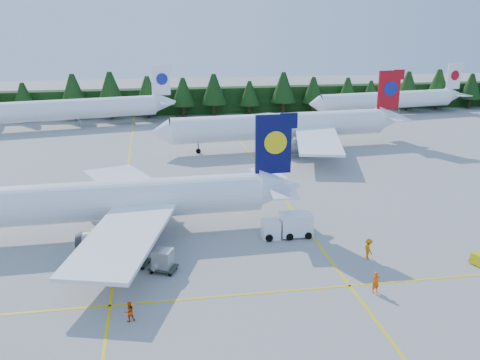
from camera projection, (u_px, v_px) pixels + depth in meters
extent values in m
plane|color=#9D9C97|center=(266.00, 261.00, 50.32)|extent=(320.00, 320.00, 0.00)
cube|color=yellow|center=(124.00, 200.00, 66.99)|extent=(0.25, 120.00, 0.01)
cube|color=yellow|center=(279.00, 192.00, 70.13)|extent=(0.25, 120.00, 0.01)
cube|color=yellow|center=(281.00, 292.00, 44.66)|extent=(80.00, 0.25, 0.01)
cube|color=black|center=(194.00, 101.00, 126.81)|extent=(220.00, 4.00, 6.00)
cylinder|color=white|center=(92.00, 201.00, 55.21)|extent=(35.45, 5.20, 4.16)
cube|color=#08093E|center=(273.00, 144.00, 57.25)|extent=(3.96, 0.48, 6.44)
cube|color=white|center=(124.00, 181.00, 64.26)|extent=(11.12, 16.78, 1.18)
cylinder|color=gray|center=(106.00, 201.00, 61.67)|extent=(3.60, 2.29, 2.18)
cube|color=white|center=(122.00, 238.00, 47.68)|extent=(10.37, 16.71, 1.18)
cylinder|color=gray|center=(101.00, 242.00, 50.35)|extent=(3.60, 2.29, 2.18)
cylinder|color=white|center=(280.00, 126.00, 92.36)|extent=(37.93, 7.66, 4.43)
cone|color=white|center=(161.00, 132.00, 87.51)|extent=(3.47, 4.68, 4.43)
cube|color=#AB0B13|center=(389.00, 90.00, 95.61)|extent=(4.23, 0.75, 6.87)
cube|color=white|center=(280.00, 119.00, 102.07)|extent=(12.60, 17.90, 1.26)
cylinder|color=gray|center=(274.00, 131.00, 99.22)|extent=(3.96, 2.64, 2.33)
cube|color=white|center=(318.00, 140.00, 84.61)|extent=(10.24, 17.70, 1.26)
cylinder|color=gray|center=(298.00, 146.00, 87.31)|extent=(3.96, 2.64, 2.33)
cylinder|color=gray|center=(198.00, 148.00, 89.84)|extent=(0.27, 0.27, 1.88)
cylinder|color=white|center=(68.00, 109.00, 110.01)|extent=(36.03, 10.71, 4.22)
cube|color=white|center=(161.00, 80.00, 114.85)|extent=(4.01, 1.10, 6.54)
cylinder|color=white|center=(386.00, 100.00, 124.12)|extent=(33.69, 8.74, 3.94)
cone|color=white|center=(315.00, 104.00, 118.83)|extent=(3.30, 4.30, 3.94)
cube|color=white|center=(454.00, 76.00, 128.00)|extent=(3.75, 0.88, 6.10)
cylinder|color=gray|center=(336.00, 115.00, 121.21)|extent=(0.24, 0.24, 1.58)
cube|color=white|center=(144.00, 218.00, 59.57)|extent=(4.54, 3.55, 1.06)
cube|color=gray|center=(150.00, 198.00, 60.86)|extent=(2.94, 4.12, 2.85)
cube|color=gray|center=(156.00, 183.00, 62.26)|extent=(2.04, 1.75, 0.12)
cube|color=white|center=(271.00, 229.00, 55.32)|extent=(1.80, 1.80, 1.89)
cube|color=black|center=(271.00, 225.00, 55.19)|extent=(1.53, 1.71, 0.81)
cube|color=white|center=(296.00, 224.00, 55.62)|extent=(3.24, 1.98, 2.34)
cube|color=#333728|center=(136.00, 261.00, 49.27)|extent=(2.81, 2.56, 0.15)
cube|color=#B5B7BA|center=(136.00, 252.00, 49.02)|extent=(2.11, 2.09, 1.61)
cube|color=#333728|center=(164.00, 267.00, 48.07)|extent=(2.81, 2.56, 0.15)
cube|color=#B5B7BA|center=(163.00, 258.00, 47.81)|extent=(2.11, 2.09, 1.61)
imported|color=#F75805|center=(376.00, 282.00, 44.23)|extent=(0.74, 0.54, 1.86)
imported|color=#F34605|center=(129.00, 312.00, 40.11)|extent=(0.93, 0.81, 1.61)
imported|color=orange|center=(368.00, 249.00, 50.50)|extent=(0.62, 0.87, 2.01)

